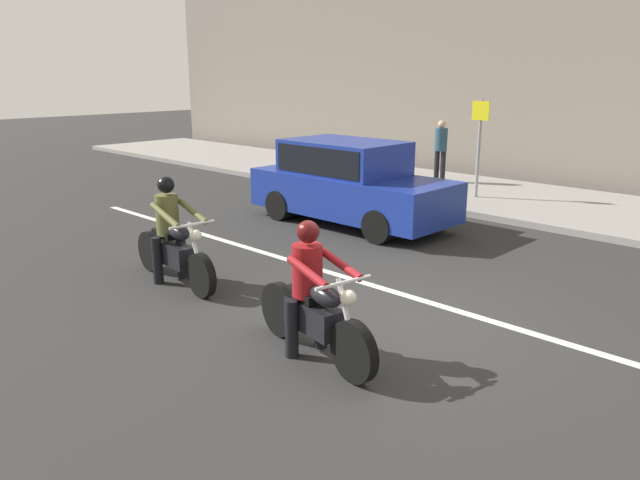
{
  "coord_description": "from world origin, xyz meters",
  "views": [
    {
      "loc": [
        4.28,
        -5.85,
        3.08
      ],
      "look_at": [
        -1.35,
        -0.04,
        0.85
      ],
      "focal_mm": 34.42,
      "sensor_mm": 36.0,
      "label": 1
    }
  ],
  "objects": [
    {
      "name": "ground_plane",
      "position": [
        0.0,
        0.0,
        0.0
      ],
      "size": [
        80.0,
        80.0,
        0.0
      ],
      "primitive_type": "plane",
      "color": "#292929"
    },
    {
      "name": "motorcycle_with_rider_crimson",
      "position": [
        -0.16,
        -1.38,
        0.63
      ],
      "size": [
        2.06,
        0.75,
        1.55
      ],
      "color": "black",
      "rests_on": "ground_plane"
    },
    {
      "name": "sidewalk_slab",
      "position": [
        0.0,
        8.0,
        0.07
      ],
      "size": [
        40.0,
        4.4,
        0.14
      ],
      "primitive_type": "cube",
      "color": "gray",
      "rests_on": "ground_plane"
    },
    {
      "name": "street_sign_post",
      "position": [
        -3.19,
        7.31,
        1.55
      ],
      "size": [
        0.44,
        0.08,
        2.31
      ],
      "color": "gray",
      "rests_on": "sidewalk_slab"
    },
    {
      "name": "motorcycle_with_rider_olive",
      "position": [
        -3.4,
        -1.07,
        0.65
      ],
      "size": [
        2.24,
        0.7,
        1.61
      ],
      "color": "black",
      "rests_on": "ground_plane"
    },
    {
      "name": "lane_marking_stripe",
      "position": [
        -0.05,
        0.9,
        0.0
      ],
      "size": [
        18.0,
        0.14,
        0.01
      ],
      "primitive_type": "cube",
      "color": "silver",
      "rests_on": "ground_plane"
    },
    {
      "name": "pedestrian_bystander",
      "position": [
        -5.04,
        8.53,
        1.11
      ],
      "size": [
        0.34,
        0.34,
        1.67
      ],
      "color": "black",
      "rests_on": "sidewalk_slab"
    },
    {
      "name": "parked_sedan_cobalt_blue",
      "position": [
        -4.01,
        3.57,
        0.88
      ],
      "size": [
        4.38,
        1.82,
        1.72
      ],
      "color": "navy",
      "rests_on": "ground_plane"
    }
  ]
}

